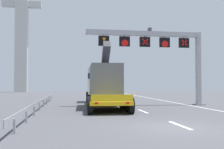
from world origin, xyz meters
The scene contains 7 objects.
ground centered at (0.00, 0.00, 0.00)m, with size 112.00×112.00×0.00m, color #4C4C51.
lane_markings centered at (0.54, 19.99, 0.01)m, with size 0.20×54.57×0.01m.
edge_line_right centered at (6.20, 12.00, 0.01)m, with size 0.20×63.00×0.01m, color silver.
overhead_lane_gantry centered at (3.47, 11.88, 5.53)m, with size 11.11×0.90×7.15m.
heavy_haul_truck_yellow centered at (-1.66, 12.99, 1.99)m, with size 3.62×14.16×5.30m.
guardrail_left centered at (-6.94, 10.09, 0.56)m, with size 0.13×24.19×0.76m.
bridge_pylon_distant centered at (-15.97, 53.33, 17.16)m, with size 9.00×2.00×33.53m.
Camera 1 is at (-4.70, -11.68, 2.02)m, focal length 42.68 mm.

